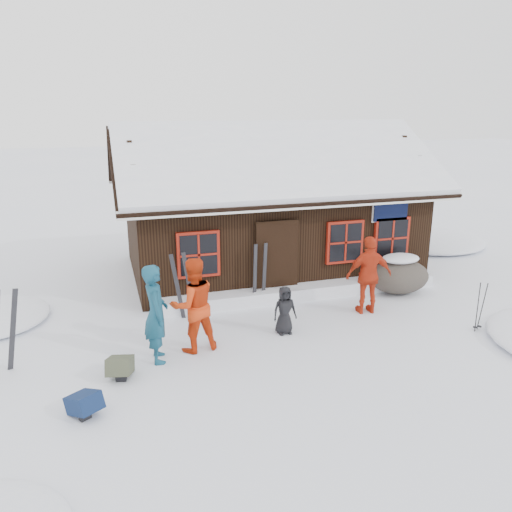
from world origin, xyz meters
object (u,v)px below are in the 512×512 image
at_px(skier_orange_left, 193,305).
at_px(skier_crouched, 285,310).
at_px(skier_orange_right, 369,275).
at_px(ski_pair_left, 4,332).
at_px(skier_teal, 156,313).
at_px(backpack_blue, 85,407).
at_px(ski_poles, 480,308).
at_px(backpack_olive, 120,369).
at_px(boulder, 399,275).

relative_size(skier_orange_left, skier_crouched, 1.82).
bearing_deg(skier_crouched, skier_orange_left, -175.23).
distance_m(skier_orange_right, ski_pair_left, 7.80).
distance_m(skier_teal, skier_orange_right, 5.15).
distance_m(skier_teal, skier_crouched, 2.84).
relative_size(skier_teal, backpack_blue, 3.63).
bearing_deg(skier_teal, ski_pair_left, 81.84).
bearing_deg(skier_teal, ski_poles, -96.21).
height_order(skier_teal, skier_orange_right, skier_teal).
bearing_deg(ski_poles, skier_crouched, 164.63).
distance_m(skier_crouched, ski_pair_left, 5.49).
height_order(ski_pair_left, backpack_olive, ski_pair_left).
relative_size(skier_orange_right, boulder, 1.16).
relative_size(skier_teal, skier_orange_left, 1.00).
relative_size(skier_crouched, backpack_blue, 2.00).
distance_m(skier_orange_right, ski_poles, 2.49).
xyz_separation_m(skier_orange_right, ski_poles, (1.84, -1.63, -0.41)).
relative_size(boulder, backpack_olive, 2.88).
distance_m(ski_pair_left, ski_poles, 9.68).
bearing_deg(boulder, skier_orange_right, -146.99).
height_order(ski_pair_left, ski_poles, ski_pair_left).
xyz_separation_m(boulder, ski_poles, (0.35, -2.60, 0.05)).
bearing_deg(ski_pair_left, skier_crouched, -15.65).
relative_size(ski_pair_left, backpack_blue, 3.10).
distance_m(skier_orange_left, ski_poles, 6.24).
distance_m(skier_orange_left, backpack_blue, 2.84).
height_order(ski_poles, backpack_olive, ski_poles).
height_order(ski_pair_left, backpack_blue, ski_pair_left).
xyz_separation_m(skier_teal, ski_poles, (6.91, -0.73, -0.44)).
xyz_separation_m(skier_crouched, backpack_olive, (-3.51, -0.87, -0.38)).
xyz_separation_m(skier_orange_right, backpack_blue, (-6.41, -2.41, -0.80)).
bearing_deg(skier_crouched, skier_teal, -172.29).
xyz_separation_m(skier_crouched, ski_pair_left, (-5.48, -0.02, 0.25)).
distance_m(skier_teal, ski_pair_left, 2.74).
xyz_separation_m(skier_teal, backpack_blue, (-1.34, -1.51, -0.83)).
relative_size(boulder, ski_pair_left, 0.98).
relative_size(skier_teal, ski_pair_left, 1.17).
xyz_separation_m(skier_orange_left, boulder, (5.80, 1.65, -0.49)).
xyz_separation_m(skier_orange_right, boulder, (1.48, 0.96, -0.46)).
distance_m(skier_orange_left, skier_orange_right, 4.37).
distance_m(skier_orange_left, ski_pair_left, 3.48).
distance_m(skier_orange_right, backpack_olive, 6.02).
xyz_separation_m(boulder, backpack_olive, (-7.29, -2.33, -0.33)).
distance_m(skier_orange_left, skier_crouched, 2.07).
height_order(skier_teal, boulder, skier_teal).
bearing_deg(backpack_blue, boulder, -10.17).
height_order(skier_teal, ski_pair_left, skier_teal).
xyz_separation_m(skier_crouched, boulder, (3.78, 1.46, -0.05)).
relative_size(skier_orange_left, backpack_olive, 3.46).
bearing_deg(ski_poles, boulder, 97.71).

